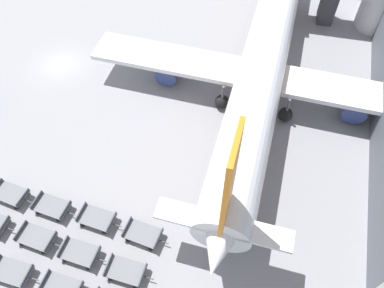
% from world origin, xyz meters
% --- Properties ---
extents(ground_plane, '(500.00, 500.00, 0.00)m').
position_xyz_m(ground_plane, '(0.00, 0.00, 0.00)').
color(ground_plane, gray).
extents(airplane, '(30.95, 39.00, 12.66)m').
position_xyz_m(airplane, '(19.73, 2.13, 3.32)').
color(airplane, silver).
rests_on(airplane, ground_plane).
extents(baggage_dolly_row_near_col_b, '(3.26, 1.70, 0.92)m').
position_xyz_m(baggage_dolly_row_near_col_b, '(7.20, -19.64, 0.47)').
color(baggage_dolly_row_near_col_b, slate).
rests_on(baggage_dolly_row_near_col_b, ground_plane).
extents(baggage_dolly_row_near_col_c, '(3.27, 1.71, 0.92)m').
position_xyz_m(baggage_dolly_row_near_col_c, '(10.87, -19.62, 0.47)').
color(baggage_dolly_row_near_col_c, slate).
rests_on(baggage_dolly_row_near_col_c, ground_plane).
extents(baggage_dolly_row_mid_a_col_b, '(3.29, 1.76, 0.92)m').
position_xyz_m(baggage_dolly_row_mid_a_col_b, '(7.51, -17.03, 0.47)').
color(baggage_dolly_row_mid_a_col_b, slate).
rests_on(baggage_dolly_row_mid_a_col_b, ground_plane).
extents(baggage_dolly_row_mid_a_col_c, '(3.26, 1.70, 0.92)m').
position_xyz_m(baggage_dolly_row_mid_a_col_c, '(10.95, -17.17, 0.47)').
color(baggage_dolly_row_mid_a_col_c, slate).
rests_on(baggage_dolly_row_mid_a_col_c, ground_plane).
extents(baggage_dolly_row_mid_a_col_d, '(3.26, 1.69, 0.92)m').
position_xyz_m(baggage_dolly_row_mid_a_col_d, '(14.45, -17.40, 0.47)').
color(baggage_dolly_row_mid_a_col_d, slate).
rests_on(baggage_dolly_row_mid_a_col_d, ground_plane).
extents(baggage_dolly_row_mid_b_col_a, '(3.31, 1.82, 0.92)m').
position_xyz_m(baggage_dolly_row_mid_b_col_a, '(3.80, -14.53, 0.47)').
color(baggage_dolly_row_mid_b_col_a, slate).
rests_on(baggage_dolly_row_mid_b_col_a, ground_plane).
extents(baggage_dolly_row_mid_b_col_b, '(3.29, 1.77, 0.92)m').
position_xyz_m(baggage_dolly_row_mid_b_col_b, '(7.34, -14.57, 0.47)').
color(baggage_dolly_row_mid_b_col_b, slate).
rests_on(baggage_dolly_row_mid_b_col_b, ground_plane).
extents(baggage_dolly_row_mid_b_col_c, '(3.28, 1.74, 0.92)m').
position_xyz_m(baggage_dolly_row_mid_b_col_c, '(10.96, -14.48, 0.47)').
color(baggage_dolly_row_mid_b_col_c, slate).
rests_on(baggage_dolly_row_mid_b_col_c, ground_plane).
extents(baggage_dolly_row_mid_b_col_d, '(3.30, 1.80, 0.92)m').
position_xyz_m(baggage_dolly_row_mid_b_col_d, '(14.59, -14.64, 0.47)').
color(baggage_dolly_row_mid_b_col_d, slate).
rests_on(baggage_dolly_row_mid_b_col_d, ground_plane).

